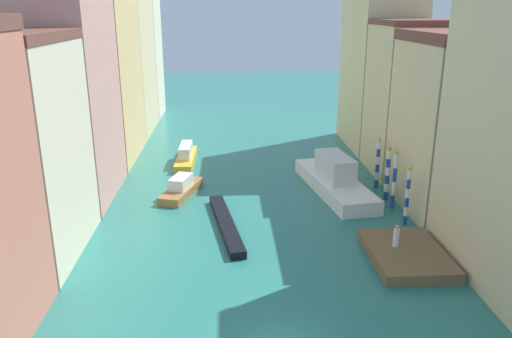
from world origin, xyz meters
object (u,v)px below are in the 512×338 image
(mooring_pole_1, at_px, (394,179))
(gondola_black, at_px, (226,224))
(waterfront_dock, at_px, (407,255))
(mooring_pole_2, at_px, (388,172))
(mooring_pole_3, at_px, (378,162))
(vaporetto_white, at_px, (334,179))
(mooring_pole_0, at_px, (407,195))
(motorboat_0, at_px, (181,188))
(motorboat_1, at_px, (186,156))
(person_on_dock, at_px, (396,236))

(mooring_pole_1, bearing_deg, gondola_black, -167.44)
(waterfront_dock, height_order, mooring_pole_2, mooring_pole_2)
(mooring_pole_3, height_order, vaporetto_white, mooring_pole_3)
(mooring_pole_3, bearing_deg, mooring_pole_1, -91.20)
(mooring_pole_0, height_order, motorboat_0, mooring_pole_0)
(mooring_pole_2, bearing_deg, mooring_pole_3, 88.95)
(mooring_pole_2, relative_size, gondola_black, 0.45)
(mooring_pole_1, distance_m, motorboat_1, 20.86)
(mooring_pole_3, distance_m, motorboat_0, 16.42)
(person_on_dock, distance_m, mooring_pole_2, 9.74)
(mooring_pole_0, bearing_deg, vaporetto_white, 117.38)
(waterfront_dock, xyz_separation_m, mooring_pole_1, (1.74, 8.13, 1.98))
(mooring_pole_2, distance_m, vaporetto_white, 4.42)
(mooring_pole_2, height_order, motorboat_1, mooring_pole_2)
(motorboat_0, bearing_deg, vaporetto_white, 0.45)
(mooring_pole_1, xyz_separation_m, motorboat_0, (-16.21, 3.78, -1.75))
(gondola_black, bearing_deg, vaporetto_white, 36.72)
(mooring_pole_2, relative_size, mooring_pole_3, 1.01)
(waterfront_dock, xyz_separation_m, vaporetto_white, (-1.91, 12.01, 0.69))
(motorboat_0, bearing_deg, motorboat_1, 91.84)
(mooring_pole_2, xyz_separation_m, motorboat_1, (-16.54, 10.89, -1.58))
(waterfront_dock, xyz_separation_m, mooring_pole_0, (1.67, 5.10, 1.86))
(person_on_dock, height_order, gondola_black, person_on_dock)
(mooring_pole_2, height_order, vaporetto_white, mooring_pole_2)
(mooring_pole_3, bearing_deg, motorboat_0, -177.13)
(mooring_pole_0, relative_size, gondola_black, 0.44)
(waterfront_dock, xyz_separation_m, mooring_pole_3, (1.83, 12.73, 1.90))
(motorboat_0, bearing_deg, waterfront_dock, -39.44)
(mooring_pole_1, bearing_deg, motorboat_1, 142.50)
(mooring_pole_2, distance_m, motorboat_0, 16.47)
(mooring_pole_1, xyz_separation_m, gondola_black, (-12.61, -2.81, -2.06))
(mooring_pole_2, distance_m, gondola_black, 13.60)
(mooring_pole_0, xyz_separation_m, vaporetto_white, (-3.58, 6.91, -1.17))
(waterfront_dock, relative_size, vaporetto_white, 0.52)
(waterfront_dock, bearing_deg, vaporetto_white, 99.02)
(mooring_pole_1, height_order, motorboat_0, mooring_pole_1)
(mooring_pole_1, distance_m, mooring_pole_3, 4.60)
(person_on_dock, distance_m, motorboat_1, 24.78)
(person_on_dock, distance_m, mooring_pole_0, 5.19)
(person_on_dock, relative_size, mooring_pole_3, 0.32)
(mooring_pole_3, xyz_separation_m, motorboat_1, (-16.60, 8.06, -1.56))
(gondola_black, bearing_deg, motorboat_1, 104.12)
(motorboat_0, bearing_deg, gondola_black, -61.32)
(mooring_pole_2, xyz_separation_m, gondola_black, (-12.65, -4.58, -2.00))
(waterfront_dock, distance_m, mooring_pole_2, 10.24)
(person_on_dock, distance_m, gondola_black, 11.43)
(waterfront_dock, distance_m, gondola_black, 12.10)
(mooring_pole_0, relative_size, mooring_pole_2, 0.98)
(person_on_dock, relative_size, mooring_pole_0, 0.32)
(mooring_pole_3, height_order, motorboat_1, mooring_pole_3)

